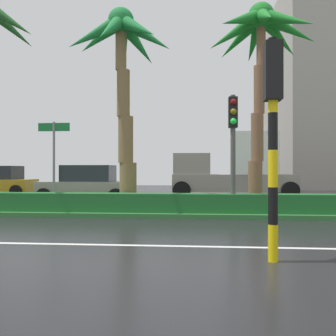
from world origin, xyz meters
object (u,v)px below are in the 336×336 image
at_px(palm_tree_centre, 122,56).
at_px(box_truck_lead, 235,169).
at_px(traffic_signal_foreground, 273,108).
at_px(car_in_traffic_third, 87,184).
at_px(street_name_sign, 54,153).
at_px(palm_tree_centre_right, 260,44).
at_px(traffic_signal_median_right, 233,132).

distance_m(palm_tree_centre, box_truck_lead, 9.55).
height_order(traffic_signal_foreground, box_truck_lead, traffic_signal_foreground).
xyz_separation_m(palm_tree_centre, car_in_traffic_third, (-2.63, 4.43, -4.64)).
relative_size(palm_tree_centre, street_name_sign, 2.33).
height_order(palm_tree_centre_right, box_truck_lead, palm_tree_centre_right).
relative_size(palm_tree_centre_right, car_in_traffic_third, 1.68).
bearing_deg(car_in_traffic_third, street_name_sign, 94.25).
relative_size(street_name_sign, traffic_signal_foreground, 0.81).
distance_m(palm_tree_centre, car_in_traffic_third, 6.93).
height_order(traffic_signal_median_right, box_truck_lead, traffic_signal_median_right).
height_order(palm_tree_centre_right, street_name_sign, palm_tree_centre_right).
distance_m(street_name_sign, traffic_signal_foreground, 8.64).
height_order(palm_tree_centre, palm_tree_centre_right, palm_tree_centre_right).
xyz_separation_m(car_in_traffic_third, box_truck_lead, (7.17, 2.99, 0.72)).
bearing_deg(box_truck_lead, traffic_signal_foreground, 87.35).
distance_m(palm_tree_centre_right, car_in_traffic_third, 9.84).
distance_m(traffic_signal_median_right, street_name_sign, 6.05).
bearing_deg(traffic_signal_foreground, box_truck_lead, -92.65).
bearing_deg(palm_tree_centre_right, box_truck_lead, 92.15).
bearing_deg(box_truck_lead, palm_tree_centre_right, 92.15).
xyz_separation_m(palm_tree_centre, traffic_signal_foreground, (3.90, -6.47, -2.91)).
bearing_deg(car_in_traffic_third, box_truck_lead, -157.34).
height_order(street_name_sign, box_truck_lead, box_truck_lead).
bearing_deg(car_in_traffic_third, palm_tree_centre_right, 152.05).
distance_m(car_in_traffic_third, box_truck_lead, 7.81).
relative_size(traffic_signal_median_right, traffic_signal_foreground, 1.01).
bearing_deg(car_in_traffic_third, traffic_signal_foreground, 120.93).
relative_size(palm_tree_centre, box_truck_lead, 1.09).
bearing_deg(street_name_sign, traffic_signal_foreground, -44.34).
bearing_deg(palm_tree_centre, traffic_signal_median_right, -12.93).
bearing_deg(palm_tree_centre_right, car_in_traffic_third, 152.05).
distance_m(palm_tree_centre_right, traffic_signal_foreground, 7.79).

